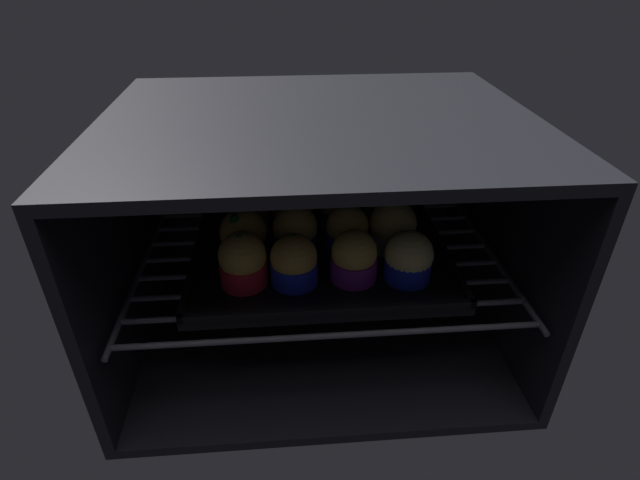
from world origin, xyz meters
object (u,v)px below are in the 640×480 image
(muffin_row0_col1, at_px, (294,262))
(muffin_row1_col0, at_px, (244,236))
(baking_tray, at_px, (320,254))
(muffin_row0_col0, at_px, (243,261))
(muffin_row1_col1, at_px, (295,231))
(muffin_row2_col0, at_px, (248,210))
(muffin_row2_col3, at_px, (385,204))
(muffin_row2_col2, at_px, (340,206))
(muffin_row1_col3, at_px, (393,227))
(muffin_row1_col2, at_px, (347,231))
(muffin_row0_col3, at_px, (409,258))
(muffin_row0_col2, at_px, (354,258))
(muffin_row2_col1, at_px, (293,208))

(muffin_row0_col1, bearing_deg, muffin_row1_col0, 135.01)
(baking_tray, height_order, muffin_row0_col0, muffin_row0_col0)
(muffin_row1_col1, distance_m, muffin_row2_col0, 0.10)
(muffin_row2_col0, distance_m, muffin_row2_col3, 0.22)
(muffin_row0_col0, xyz_separation_m, muffin_row2_col3, (0.22, 0.15, -0.00))
(muffin_row0_col0, relative_size, muffin_row1_col0, 1.03)
(muffin_row2_col2, distance_m, muffin_row2_col3, 0.07)
(muffin_row1_col3, bearing_deg, muffin_row0_col1, -153.28)
(baking_tray, relative_size, muffin_row1_col2, 5.16)
(muffin_row1_col0, bearing_deg, muffin_row2_col3, 19.65)
(muffin_row2_col0, bearing_deg, muffin_row0_col0, -90.34)
(muffin_row0_col0, relative_size, muffin_row2_col0, 1.07)
(muffin_row2_col3, bearing_deg, muffin_row1_col3, -92.86)
(baking_tray, bearing_deg, muffin_row1_col3, 0.74)
(muffin_row0_col3, xyz_separation_m, muffin_row2_col0, (-0.23, 0.16, 0.00))
(baking_tray, relative_size, muffin_row0_col2, 5.10)
(muffin_row1_col1, bearing_deg, muffin_row1_col2, -1.46)
(muffin_row0_col3, bearing_deg, muffin_row2_col0, 145.41)
(muffin_row0_col1, distance_m, muffin_row0_col3, 0.16)
(muffin_row0_col2, height_order, muffin_row1_col0, muffin_row1_col0)
(muffin_row0_col1, relative_size, muffin_row1_col1, 0.97)
(baking_tray, bearing_deg, muffin_row2_col0, 144.81)
(muffin_row1_col0, bearing_deg, muffin_row1_col1, 5.33)
(muffin_row1_col1, distance_m, muffin_row2_col1, 0.07)
(muffin_row0_col1, relative_size, muffin_row0_col3, 1.01)
(muffin_row1_col3, height_order, muffin_row2_col2, muffin_row1_col3)
(muffin_row0_col3, distance_m, muffin_row1_col2, 0.11)
(muffin_row2_col2, bearing_deg, baking_tray, -116.53)
(muffin_row0_col0, distance_m, muffin_row2_col2, 0.21)
(muffin_row0_col3, relative_size, muffin_row2_col1, 0.96)
(muffin_row0_col3, distance_m, muffin_row2_col2, 0.17)
(baking_tray, relative_size, muffin_row1_col3, 4.68)
(muffin_row2_col2, bearing_deg, muffin_row1_col1, -135.61)
(muffin_row0_col3, xyz_separation_m, muffin_row2_col1, (-0.15, 0.16, 0.00))
(muffin_row1_col0, relative_size, muffin_row2_col0, 1.03)
(muffin_row2_col3, bearing_deg, muffin_row2_col0, -179.96)
(muffin_row0_col0, relative_size, muffin_row0_col3, 1.08)
(muffin_row0_col2, height_order, muffin_row1_col1, same)
(muffin_row2_col0, bearing_deg, muffin_row2_col3, 0.04)
(muffin_row1_col2, bearing_deg, muffin_row2_col2, 91.71)
(baking_tray, bearing_deg, muffin_row0_col0, -146.88)
(muffin_row2_col2, bearing_deg, muffin_row0_col2, -89.16)
(baking_tray, xyz_separation_m, muffin_row0_col3, (0.12, -0.08, 0.04))
(muffin_row0_col1, distance_m, muffin_row1_col1, 0.08)
(muffin_row0_col0, bearing_deg, muffin_row1_col3, 18.44)
(muffin_row1_col3, bearing_deg, muffin_row1_col1, 179.16)
(muffin_row1_col3, height_order, muffin_row2_col0, muffin_row1_col3)
(muffin_row0_col0, xyz_separation_m, muffin_row1_col2, (0.15, 0.07, -0.00))
(muffin_row0_col0, distance_m, muffin_row0_col1, 0.07)
(baking_tray, distance_m, muffin_row2_col0, 0.14)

